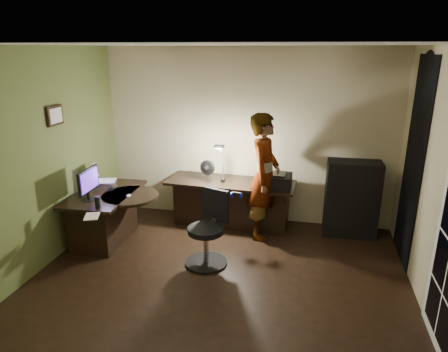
% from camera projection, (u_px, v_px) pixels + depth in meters
% --- Properties ---
extents(floor, '(4.50, 4.00, 0.01)m').
position_uv_depth(floor, '(217.00, 284.00, 4.75)').
color(floor, black).
rests_on(floor, ground).
extents(ceiling, '(4.50, 4.00, 0.01)m').
position_uv_depth(ceiling, '(216.00, 44.00, 3.91)').
color(ceiling, silver).
rests_on(ceiling, floor).
extents(wall_back, '(4.50, 0.01, 2.70)m').
position_uv_depth(wall_back, '(247.00, 137.00, 6.19)').
color(wall_back, '#BFB289').
rests_on(wall_back, floor).
extents(wall_front, '(4.50, 0.01, 2.70)m').
position_uv_depth(wall_front, '(140.00, 272.00, 2.47)').
color(wall_front, '#BFB289').
rests_on(wall_front, floor).
extents(wall_left, '(0.01, 4.00, 2.70)m').
position_uv_depth(wall_left, '(34.00, 163.00, 4.79)').
color(wall_left, '#BFB289').
rests_on(wall_left, floor).
extents(wall_right, '(0.01, 4.00, 2.70)m').
position_uv_depth(wall_right, '(443.00, 191.00, 3.86)').
color(wall_right, '#BFB289').
rests_on(wall_right, floor).
extents(green_wall_overlay, '(0.00, 4.00, 2.70)m').
position_uv_depth(green_wall_overlay, '(35.00, 163.00, 4.79)').
color(green_wall_overlay, '#586933').
rests_on(green_wall_overlay, floor).
extents(arched_doorway, '(0.01, 0.90, 2.60)m').
position_uv_depth(arched_doorway, '(414.00, 164.00, 4.95)').
color(arched_doorway, black).
rests_on(arched_doorway, floor).
extents(framed_picture, '(0.04, 0.30, 0.25)m').
position_uv_depth(framed_picture, '(54.00, 116.00, 5.05)').
color(framed_picture, black).
rests_on(framed_picture, wall_left).
extents(desk_left, '(0.83, 1.30, 0.73)m').
position_uv_depth(desk_left, '(107.00, 217.00, 5.70)').
color(desk_left, black).
rests_on(desk_left, floor).
extents(desk_right, '(1.98, 0.77, 0.73)m').
position_uv_depth(desk_right, '(230.00, 204.00, 6.18)').
color(desk_right, black).
rests_on(desk_right, floor).
extents(cabinet, '(0.76, 0.40, 1.13)m').
position_uv_depth(cabinet, '(352.00, 199.00, 5.83)').
color(cabinet, black).
rests_on(cabinet, floor).
extents(laptop_stand, '(0.29, 0.25, 0.11)m').
position_uv_depth(laptop_stand, '(105.00, 185.00, 5.75)').
color(laptop_stand, silver).
rests_on(laptop_stand, desk_left).
extents(laptop, '(0.40, 0.39, 0.22)m').
position_uv_depth(laptop, '(104.00, 174.00, 5.70)').
color(laptop, silver).
rests_on(laptop, laptop_stand).
extents(monitor, '(0.12, 0.49, 0.32)m').
position_uv_depth(monitor, '(88.00, 189.00, 5.28)').
color(monitor, black).
rests_on(monitor, desk_left).
extents(mouse, '(0.08, 0.10, 0.03)m').
position_uv_depth(mouse, '(129.00, 196.00, 5.46)').
color(mouse, silver).
rests_on(mouse, desk_left).
extents(phone, '(0.07, 0.13, 0.01)m').
position_uv_depth(phone, '(143.00, 192.00, 5.62)').
color(phone, black).
rests_on(phone, desk_left).
extents(pen, '(0.05, 0.14, 0.01)m').
position_uv_depth(pen, '(148.00, 193.00, 5.58)').
color(pen, black).
rests_on(pen, desk_left).
extents(speaker, '(0.08, 0.08, 0.16)m').
position_uv_depth(speaker, '(97.00, 203.00, 5.04)').
color(speaker, black).
rests_on(speaker, desk_left).
extents(notepad, '(0.24, 0.27, 0.01)m').
position_uv_depth(notepad, '(92.00, 216.00, 4.82)').
color(notepad, silver).
rests_on(notepad, desk_left).
extents(desk_fan, '(0.25, 0.18, 0.35)m').
position_uv_depth(desk_fan, '(208.00, 171.00, 6.01)').
color(desk_fan, black).
rests_on(desk_fan, desk_right).
extents(headphones, '(0.18, 0.10, 0.08)m').
position_uv_depth(headphones, '(236.00, 195.00, 5.44)').
color(headphones, navy).
rests_on(headphones, desk_right).
extents(printer, '(0.51, 0.40, 0.22)m').
position_uv_depth(printer, '(274.00, 180.00, 5.80)').
color(printer, black).
rests_on(printer, desk_right).
extents(desk_lamp, '(0.17, 0.31, 0.68)m').
position_uv_depth(desk_lamp, '(223.00, 161.00, 5.93)').
color(desk_lamp, black).
rests_on(desk_lamp, desk_right).
extents(office_chair, '(0.69, 0.69, 0.97)m').
position_uv_depth(office_chair, '(206.00, 230.00, 5.02)').
color(office_chair, black).
rests_on(office_chair, floor).
extents(person, '(0.50, 0.70, 1.83)m').
position_uv_depth(person, '(264.00, 177.00, 5.68)').
color(person, '#D8A88C').
rests_on(person, floor).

